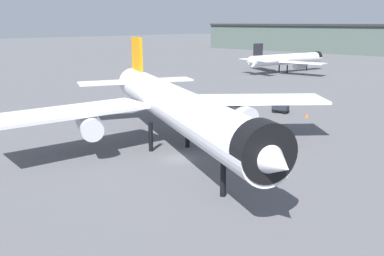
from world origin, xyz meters
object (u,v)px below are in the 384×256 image
(airliner_near_gate, at_px, (174,106))
(baggage_tug_wing, at_px, (280,108))
(airliner_far_taxiway, at_px, (286,59))
(traffic_cone_near_nose, at_px, (307,116))

(airliner_near_gate, relative_size, baggage_tug_wing, 15.46)
(baggage_tug_wing, bearing_deg, airliner_far_taxiway, -69.30)
(airliner_near_gate, height_order, airliner_far_taxiway, airliner_near_gate)
(airliner_near_gate, distance_m, traffic_cone_near_nose, 34.25)
(airliner_far_taxiway, bearing_deg, baggage_tug_wing, -137.77)
(baggage_tug_wing, relative_size, traffic_cone_near_nose, 4.35)
(airliner_far_taxiway, xyz_separation_m, baggage_tug_wing, (39.61, -61.39, -3.78))
(traffic_cone_near_nose, bearing_deg, airliner_near_gate, -91.18)
(airliner_far_taxiway, bearing_deg, traffic_cone_near_nose, -133.91)
(baggage_tug_wing, xyz_separation_m, traffic_cone_near_nose, (6.20, -0.08, -0.57))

